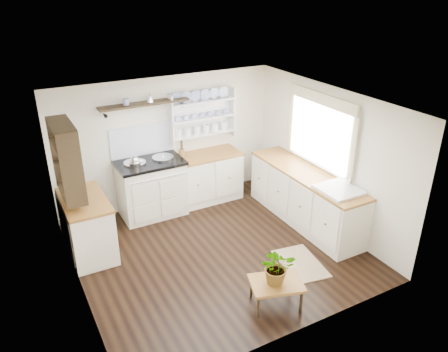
{
  "coord_description": "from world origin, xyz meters",
  "views": [
    {
      "loc": [
        -2.56,
        -4.93,
        3.84
      ],
      "look_at": [
        0.25,
        0.25,
        1.1
      ],
      "focal_mm": 35.0,
      "sensor_mm": 36.0,
      "label": 1
    }
  ],
  "objects": [
    {
      "name": "wall_left",
      "position": [
        -2.0,
        0.0,
        1.15
      ],
      "size": [
        0.02,
        3.8,
        2.3
      ],
      "primitive_type": "cube",
      "color": "beige",
      "rests_on": "ground"
    },
    {
      "name": "high_shelf",
      "position": [
        -0.4,
        1.78,
        1.91
      ],
      "size": [
        1.5,
        0.29,
        0.16
      ],
      "color": "black",
      "rests_on": "wall_back"
    },
    {
      "name": "left_cabinets",
      "position": [
        -1.7,
        0.9,
        0.46
      ],
      "size": [
        0.62,
        1.13,
        0.9
      ],
      "color": "silver",
      "rests_on": "floor"
    },
    {
      "name": "potted_plant",
      "position": [
        0.09,
        -1.4,
        0.59
      ],
      "size": [
        0.54,
        0.51,
        0.47
      ],
      "primitive_type": "imported",
      "rotation": [
        0.0,
        0.0,
        -0.44
      ],
      "color": "#3F7233",
      "rests_on": "center_table"
    },
    {
      "name": "aga_cooker",
      "position": [
        -0.46,
        1.57,
        0.5
      ],
      "size": [
        1.11,
        0.77,
        1.02
      ],
      "color": "silver",
      "rests_on": "floor"
    },
    {
      "name": "kettle",
      "position": [
        -0.74,
        1.45,
        1.05
      ],
      "size": [
        0.19,
        0.19,
        0.24
      ],
      "primitive_type": null,
      "color": "silver",
      "rests_on": "aga_cooker"
    },
    {
      "name": "wall_back",
      "position": [
        0.0,
        1.9,
        1.15
      ],
      "size": [
        4.0,
        0.02,
        2.3
      ],
      "primitive_type": "cube",
      "color": "beige",
      "rests_on": "ground"
    },
    {
      "name": "back_cabinets",
      "position": [
        0.6,
        1.6,
        0.46
      ],
      "size": [
        1.27,
        0.63,
        0.9
      ],
      "color": "silver",
      "rests_on": "floor"
    },
    {
      "name": "belfast_sink",
      "position": [
        1.7,
        -0.65,
        0.8
      ],
      "size": [
        0.55,
        0.6,
        0.45
      ],
      "color": "white",
      "rests_on": "right_cabinets"
    },
    {
      "name": "right_cabinets",
      "position": [
        1.7,
        0.1,
        0.46
      ],
      "size": [
        0.62,
        2.43,
        0.9
      ],
      "color": "silver",
      "rests_on": "floor"
    },
    {
      "name": "left_shelving",
      "position": [
        -1.84,
        0.9,
        1.55
      ],
      "size": [
        0.28,
        0.8,
        1.05
      ],
      "primitive_type": "cube",
      "color": "black",
      "rests_on": "wall_left"
    },
    {
      "name": "window",
      "position": [
        1.95,
        0.15,
        1.56
      ],
      "size": [
        0.08,
        1.55,
        1.22
      ],
      "color": "white",
      "rests_on": "wall_right"
    },
    {
      "name": "floor",
      "position": [
        0.0,
        0.0,
        0.0
      ],
      "size": [
        4.0,
        3.8,
        0.01
      ],
      "primitive_type": "cube",
      "color": "black",
      "rests_on": "ground"
    },
    {
      "name": "wall_right",
      "position": [
        2.0,
        0.0,
        1.15
      ],
      "size": [
        0.02,
        3.8,
        2.3
      ],
      "primitive_type": "cube",
      "color": "beige",
      "rests_on": "ground"
    },
    {
      "name": "floor_rug",
      "position": [
        0.9,
        -0.87,
        0.01
      ],
      "size": [
        0.67,
        0.92,
        0.02
      ],
      "primitive_type": "cube",
      "rotation": [
        0.0,
        0.0,
        -0.15
      ],
      "color": "#89674F",
      "rests_on": "floor"
    },
    {
      "name": "ceiling",
      "position": [
        0.0,
        0.0,
        2.3
      ],
      "size": [
        4.0,
        3.8,
        0.01
      ],
      "primitive_type": "cube",
      "color": "white",
      "rests_on": "wall_back"
    },
    {
      "name": "utensil_crock",
      "position": [
        0.18,
        1.68,
        0.97
      ],
      "size": [
        0.11,
        0.11,
        0.13
      ],
      "primitive_type": "cylinder",
      "color": "brown",
      "rests_on": "back_cabinets"
    },
    {
      "name": "plate_rack",
      "position": [
        0.65,
        1.86,
        1.56
      ],
      "size": [
        1.2,
        0.22,
        0.9
      ],
      "color": "white",
      "rests_on": "wall_back"
    },
    {
      "name": "center_table",
      "position": [
        0.09,
        -1.4,
        0.31
      ],
      "size": [
        0.76,
        0.64,
        0.35
      ],
      "rotation": [
        0.0,
        0.0,
        -0.31
      ],
      "color": "brown",
      "rests_on": "floor"
    }
  ]
}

